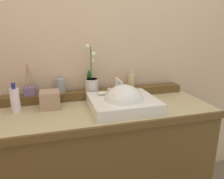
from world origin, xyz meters
TOP-DOWN VIEW (x-y plane):
  - wall_back at (0.00, 0.40)m, footprint 3.06×0.20m
  - vanity_cabinet at (0.00, -0.00)m, footprint 1.48×0.59m
  - back_ledge at (0.00, 0.23)m, footprint 1.40×0.10m
  - sink_basin at (0.11, -0.06)m, footprint 0.44×0.40m
  - soap_bar at (-0.01, 0.06)m, footprint 0.07×0.04m
  - potted_plant at (-0.05, 0.22)m, footprint 0.10×0.11m
  - soap_dispenser at (0.28, 0.25)m, footprint 0.05×0.06m
  - tumbler_cup at (-0.28, 0.25)m, footprint 0.07×0.07m
  - reed_diffuser at (-0.50, 0.23)m, footprint 0.08×0.11m
  - lotion_bottle at (-0.58, 0.08)m, footprint 0.06×0.06m
  - tissue_box at (-0.36, 0.09)m, footprint 0.13×0.13m

SIDE VIEW (x-z plane):
  - vanity_cabinet at x=0.00m, z-range 0.00..0.89m
  - back_ledge at x=0.00m, z-range 0.88..0.95m
  - sink_basin at x=0.11m, z-range 0.77..1.06m
  - tissue_box at x=-0.36m, z-range 0.88..1.00m
  - lotion_bottle at x=-0.58m, z-range 0.87..1.06m
  - soap_bar at x=-0.01m, z-range 0.96..0.98m
  - reed_diffuser at x=-0.50m, z-range 0.86..1.09m
  - tumbler_cup at x=-0.28m, z-range 0.95..1.05m
  - soap_dispenser at x=0.28m, z-range 0.93..1.07m
  - potted_plant at x=-0.05m, z-range 0.84..1.20m
  - wall_back at x=0.00m, z-range 0.00..2.65m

